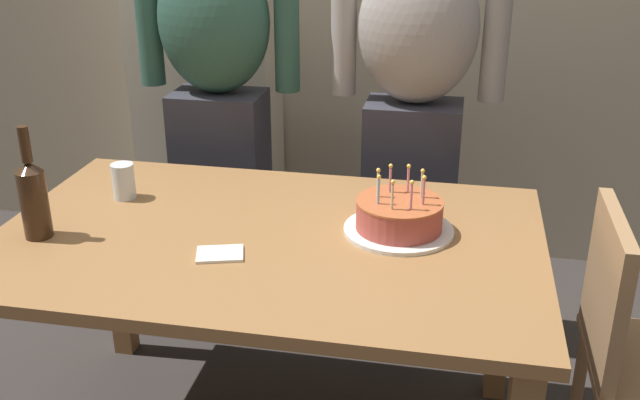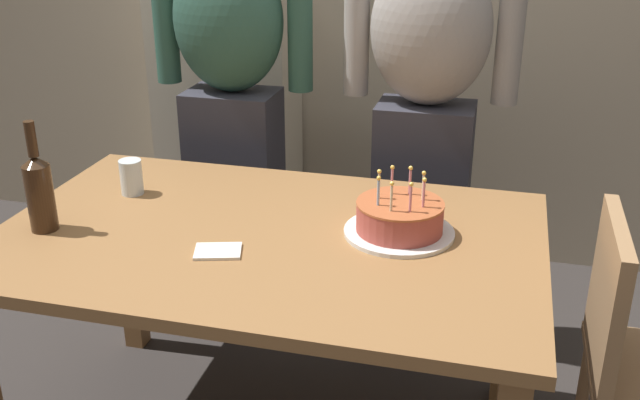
% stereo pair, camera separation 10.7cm
% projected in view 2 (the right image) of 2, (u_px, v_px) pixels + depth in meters
% --- Properties ---
extents(dining_table, '(1.50, 0.96, 0.74)m').
position_uv_depth(dining_table, '(269.00, 264.00, 2.07)').
color(dining_table, olive).
rests_on(dining_table, ground_plane).
extents(birthday_cake, '(0.30, 0.30, 0.18)m').
position_uv_depth(birthday_cake, '(400.00, 219.00, 2.01)').
color(birthday_cake, white).
rests_on(birthday_cake, dining_table).
extents(water_glass_near, '(0.07, 0.07, 0.11)m').
position_uv_depth(water_glass_near, '(131.00, 177.00, 2.28)').
color(water_glass_near, silver).
rests_on(water_glass_near, dining_table).
extents(wine_bottle, '(0.07, 0.07, 0.31)m').
position_uv_depth(wine_bottle, '(39.00, 190.00, 2.01)').
color(wine_bottle, '#382314').
rests_on(wine_bottle, dining_table).
extents(napkin_stack, '(0.14, 0.12, 0.01)m').
position_uv_depth(napkin_stack, '(218.00, 251.00, 1.92)').
color(napkin_stack, white).
rests_on(napkin_stack, dining_table).
extents(person_man_bearded, '(0.61, 0.27, 1.66)m').
position_uv_depth(person_man_bearded, '(232.00, 103.00, 2.76)').
color(person_man_bearded, '#33333D').
rests_on(person_man_bearded, ground_plane).
extents(person_woman_cardigan, '(0.61, 0.27, 1.66)m').
position_uv_depth(person_woman_cardigan, '(426.00, 117.00, 2.59)').
color(person_woman_cardigan, '#33333D').
rests_on(person_woman_cardigan, ground_plane).
extents(dining_chair, '(0.42, 0.42, 0.87)m').
position_uv_depth(dining_chair, '(639.00, 355.00, 1.89)').
color(dining_chair, '#A37A51').
rests_on(dining_chair, ground_plane).
extents(shelf_cabinet, '(0.63, 0.30, 1.52)m').
position_uv_depth(shelf_cabinet, '(228.00, 118.00, 3.41)').
color(shelf_cabinet, beige).
rests_on(shelf_cabinet, ground_plane).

